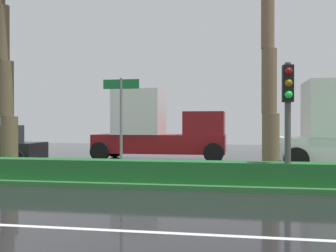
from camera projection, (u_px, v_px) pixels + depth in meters
ground_plane at (131, 177)px, 13.86m from camera, size 90.00×42.00×0.10m
near_lane_divider_stripe at (25, 226)px, 6.97m from camera, size 81.00×0.14×0.01m
median_strip at (123, 177)px, 12.88m from camera, size 85.50×4.00×0.15m
median_hedge at (109, 170)px, 11.50m from camera, size 76.50×0.70×0.60m
traffic_signal_median_right at (288, 101)px, 10.40m from camera, size 0.28×0.43×3.24m
street_name_sign at (121, 114)px, 11.86m from camera, size 1.10×0.08×3.00m
box_truck_lead at (159, 129)px, 19.69m from camera, size 6.40×2.64×3.46m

